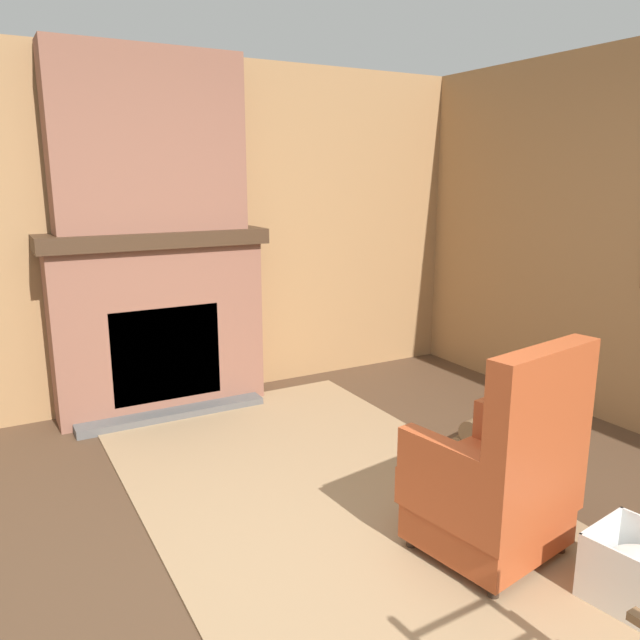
% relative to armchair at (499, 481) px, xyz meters
% --- Properties ---
extents(ground_plane, '(14.00, 14.00, 0.00)m').
position_rel_armchair_xyz_m(ground_plane, '(-0.09, -0.83, -0.38)').
color(ground_plane, '#4C3523').
extents(wood_panel_wall_left, '(0.06, 6.05, 2.61)m').
position_rel_armchair_xyz_m(wood_panel_wall_left, '(-2.84, -0.83, 0.92)').
color(wood_panel_wall_left, '#9E7247').
rests_on(wood_panel_wall_left, ground).
extents(fireplace_hearth, '(0.54, 1.62, 1.35)m').
position_rel_armchair_xyz_m(fireplace_hearth, '(-2.63, -0.83, 0.29)').
color(fireplace_hearth, brown).
rests_on(fireplace_hearth, ground).
extents(chimney_breast, '(0.29, 1.34, 1.24)m').
position_rel_armchair_xyz_m(chimney_breast, '(-2.65, -0.83, 1.59)').
color(chimney_breast, brown).
rests_on(chimney_breast, fireplace_hearth).
extents(area_rug, '(4.05, 1.96, 0.01)m').
position_rel_armchair_xyz_m(area_rug, '(-0.55, -0.40, -0.37)').
color(area_rug, '#997A56').
rests_on(area_rug, ground).
extents(armchair, '(0.68, 0.73, 1.05)m').
position_rel_armchair_xyz_m(armchair, '(0.00, 0.00, 0.00)').
color(armchair, '#A84723').
rests_on(armchair, ground).
extents(firewood_stack, '(0.54, 0.46, 0.29)m').
position_rel_armchair_xyz_m(firewood_stack, '(-0.74, 0.72, -0.25)').
color(firewood_stack, brown).
rests_on(firewood_stack, ground).
extents(oil_lamp_vase, '(0.10, 0.10, 0.23)m').
position_rel_armchair_xyz_m(oil_lamp_vase, '(-2.68, -1.42, 1.05)').
color(oil_lamp_vase, silver).
rests_on(oil_lamp_vase, fireplace_hearth).
extents(storage_case, '(0.17, 0.27, 0.15)m').
position_rel_armchair_xyz_m(storage_case, '(-2.68, -0.50, 1.04)').
color(storage_case, gray).
rests_on(storage_case, fireplace_hearth).
extents(decorative_plate_on_mantel, '(0.08, 0.30, 0.29)m').
position_rel_armchair_xyz_m(decorative_plate_on_mantel, '(-2.70, -0.94, 1.11)').
color(decorative_plate_on_mantel, red).
rests_on(decorative_plate_on_mantel, fireplace_hearth).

